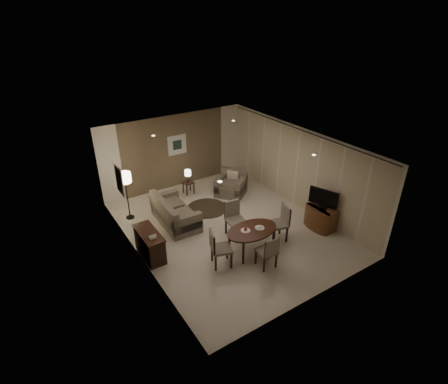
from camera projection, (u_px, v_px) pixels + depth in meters
room_shell at (220, 183)px, 10.34m from camera, size 5.50×7.00×2.70m
taupe_accent at (175, 152)px, 12.63m from camera, size 3.96×0.03×2.70m
curtain_wall at (296, 169)px, 11.35m from camera, size 0.08×6.70×2.58m
curtain_rod at (301, 130)px, 10.73m from camera, size 0.03×6.80×0.03m
art_back_frame at (177, 145)px, 12.55m from camera, size 0.72×0.03×0.72m
art_back_canvas at (177, 145)px, 12.54m from camera, size 0.34×0.01×0.34m
art_left_frame at (119, 180)px, 9.40m from camera, size 0.03×0.60×0.80m
art_left_canvas at (120, 180)px, 9.40m from camera, size 0.01×0.46×0.64m
downlight_nl at (220, 182)px, 7.41m from camera, size 0.10×0.10×0.01m
downlight_nr at (314, 155)px, 8.76m from camera, size 0.10×0.10×0.01m
downlight_fl at (153, 136)px, 10.09m from camera, size 0.10×0.10×0.01m
downlight_fr at (233, 121)px, 11.43m from camera, size 0.10×0.10×0.01m
console_desk at (150, 244)px, 9.30m from camera, size 0.48×1.20×0.75m
telephone at (153, 237)px, 8.88m from camera, size 0.20×0.14×0.09m
tv_cabinet at (321, 217)px, 10.55m from camera, size 0.48×0.90×0.70m
flat_tv at (323, 198)px, 10.23m from camera, size 0.36×0.85×0.60m
dining_table at (252, 240)px, 9.51m from camera, size 1.49×0.93×0.70m
chair_near at (266, 251)px, 8.90m from camera, size 0.48×0.48×0.94m
chair_far at (236, 220)px, 10.08m from camera, size 0.57×0.57×1.05m
chair_left at (221, 248)px, 8.92m from camera, size 0.63×0.63×1.03m
chair_right at (277, 224)px, 9.91m from camera, size 0.62×0.62×1.06m
plate_a at (245, 231)px, 9.29m from camera, size 0.26×0.26×0.02m
plate_b at (260, 228)px, 9.41m from camera, size 0.26×0.26×0.02m
fruit_apple at (246, 229)px, 9.27m from camera, size 0.09×0.09×0.09m
napkin at (260, 227)px, 9.40m from camera, size 0.12×0.08×0.03m
round_rug at (207, 208)px, 11.71m from camera, size 1.36×1.36×0.01m
sofa at (175, 211)px, 10.73m from camera, size 1.87×0.97×0.87m
armchair at (231, 184)px, 12.39m from camera, size 1.31×1.32×0.86m
side_table at (189, 187)px, 12.58m from camera, size 0.36×0.36×0.46m
table_lamp at (188, 175)px, 12.35m from camera, size 0.22×0.22×0.50m
floor_lamp at (127, 196)px, 10.83m from camera, size 0.40×0.40×1.57m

